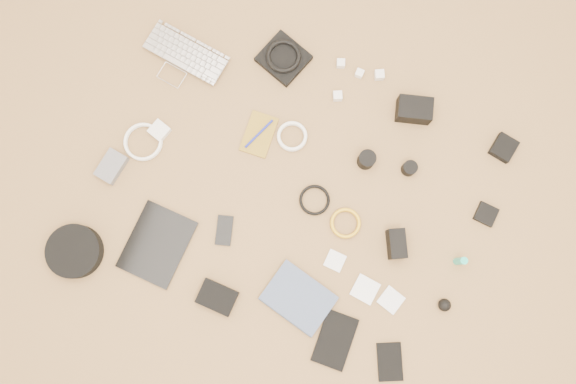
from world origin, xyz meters
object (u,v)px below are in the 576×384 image
(dslr_camera, at_px, (414,110))
(headphone_case, at_px, (75,251))
(laptop, at_px, (180,63))
(tablet, at_px, (157,244))
(phone, at_px, (224,230))
(paperback, at_px, (284,318))

(dslr_camera, relative_size, headphone_case, 0.65)
(laptop, height_order, tablet, laptop)
(tablet, bearing_deg, laptop, 109.05)
(phone, xyz_separation_m, headphone_case, (-0.46, -0.25, 0.02))
(phone, bearing_deg, dslr_camera, 38.16)
(headphone_case, relative_size, paperback, 0.84)
(paperback, bearing_deg, dslr_camera, 3.31)
(dslr_camera, height_order, headphone_case, dslr_camera)
(laptop, distance_m, dslr_camera, 0.87)
(laptop, xyz_separation_m, dslr_camera, (0.86, 0.13, 0.02))
(dslr_camera, distance_m, phone, 0.81)
(laptop, relative_size, phone, 2.89)
(laptop, relative_size, paperback, 1.37)
(tablet, bearing_deg, dslr_camera, 52.22)
(phone, distance_m, headphone_case, 0.52)
(headphone_case, distance_m, paperback, 0.77)
(tablet, height_order, paperback, paperback)
(laptop, xyz_separation_m, headphone_case, (-0.08, -0.77, 0.01))
(dslr_camera, bearing_deg, phone, -141.10)
(tablet, bearing_deg, headphone_case, -150.48)
(headphone_case, bearing_deg, laptop, 84.23)
(dslr_camera, distance_m, tablet, 1.04)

